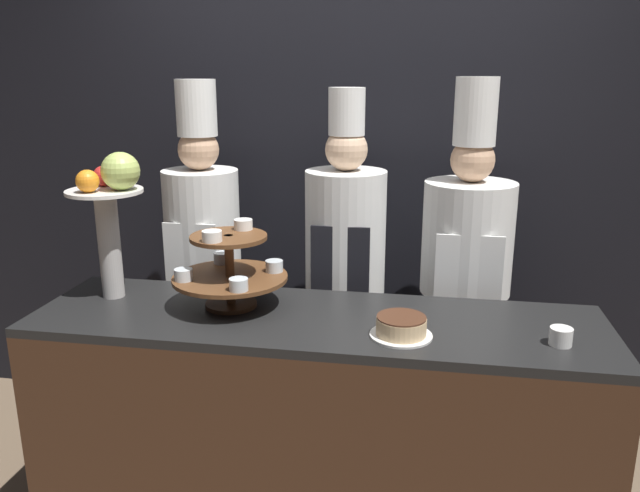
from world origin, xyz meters
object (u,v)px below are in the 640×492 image
fruit_pedestal (111,203)px  chef_left (204,254)px  cake_round (401,327)px  chef_center_right (465,271)px  chef_center_left (345,264)px  cup_white (561,336)px  tiered_stand (230,268)px

fruit_pedestal → chef_left: (0.18, 0.51, -0.35)m
cake_round → chef_left: (-0.98, 0.72, 0.01)m
fruit_pedestal → chef_left: bearing=70.4°
chef_left → chef_center_right: bearing=0.0°
chef_left → chef_center_left: chef_left is taller
cup_white → chef_center_left: 1.08m
tiered_stand → chef_center_right: 1.08m
cup_white → chef_left: chef_left is taller
chef_center_right → chef_left: bearing=-180.0°
chef_center_right → fruit_pedestal: bearing=-160.2°
cup_white → chef_center_left: chef_center_left is taller
cake_round → chef_left: bearing=143.8°
tiered_stand → chef_center_right: chef_center_right is taller
cake_round → cup_white: 0.53m
fruit_pedestal → chef_left: 0.64m
tiered_stand → chef_center_right: size_ratio=0.25×
cake_round → chef_center_left: bearing=112.2°
fruit_pedestal → chef_center_right: chef_center_right is taller
cake_round → chef_center_right: 0.76m
chef_left → chef_center_left: bearing=-0.0°
fruit_pedestal → chef_center_right: size_ratio=0.33×
tiered_stand → chef_center_left: 0.67m
chef_left → cake_round: bearing=-36.2°
chef_center_left → chef_center_right: size_ratio=0.97×
fruit_pedestal → cup_white: (1.70, -0.19, -0.36)m
fruit_pedestal → cake_round: size_ratio=2.71×
chef_center_left → tiered_stand: bearing=-125.5°
chef_left → chef_center_right: chef_center_right is taller
cup_white → chef_center_right: (-0.28, 0.70, -0.00)m
chef_center_left → chef_center_right: chef_center_right is taller
tiered_stand → cake_round: (0.67, -0.18, -0.12)m
tiered_stand → fruit_pedestal: bearing=176.9°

